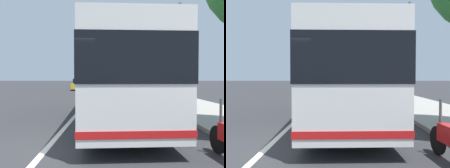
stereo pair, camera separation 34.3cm
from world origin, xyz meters
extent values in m
plane|color=#2D2D30|center=(0.00, 0.00, 0.00)|extent=(220.00, 220.00, 0.00)
cube|color=#9E998E|center=(10.00, -6.35, 0.07)|extent=(110.00, 3.60, 0.14)
cube|color=silver|center=(10.00, 0.00, 0.00)|extent=(110.00, 0.16, 0.01)
cube|color=silver|center=(4.24, -1.82, 1.77)|extent=(10.85, 2.92, 2.84)
cube|color=black|center=(4.24, -1.82, 2.14)|extent=(10.89, 2.97, 1.06)
cube|color=red|center=(4.24, -1.82, 0.60)|extent=(10.88, 2.96, 0.16)
cylinder|color=black|center=(7.62, -0.55, 0.50)|extent=(1.01, 0.35, 1.00)
cylinder|color=black|center=(7.73, -2.77, 0.50)|extent=(1.01, 0.35, 1.00)
cylinder|color=black|center=(0.75, -0.87, 0.50)|extent=(1.01, 0.35, 1.00)
cylinder|color=black|center=(0.86, -3.09, 0.50)|extent=(1.01, 0.35, 1.00)
cylinder|color=black|center=(-0.39, -4.02, 0.32)|extent=(0.64, 0.14, 0.64)
cylinder|color=#4C4C51|center=(-0.50, -4.03, 0.92)|extent=(0.06, 0.06, 0.70)
cube|color=silver|center=(24.46, -2.01, 0.58)|extent=(4.45, 2.10, 0.79)
cube|color=black|center=(24.51, -2.00, 1.25)|extent=(2.39, 1.84, 0.56)
cylinder|color=black|center=(25.85, -1.07, 0.32)|extent=(0.65, 0.25, 0.64)
cylinder|color=black|center=(25.94, -2.79, 0.32)|extent=(0.65, 0.25, 0.64)
cylinder|color=black|center=(22.97, -1.22, 0.32)|extent=(0.65, 0.25, 0.64)
cylinder|color=black|center=(23.06, -2.94, 0.32)|extent=(0.65, 0.25, 0.64)
cube|color=gold|center=(27.68, 2.36, 0.55)|extent=(4.67, 1.80, 0.74)
cube|color=black|center=(27.76, 2.36, 1.22)|extent=(2.54, 1.62, 0.59)
cylinder|color=black|center=(26.14, 1.62, 0.32)|extent=(0.64, 0.23, 0.64)
cylinder|color=black|center=(26.17, 3.16, 0.32)|extent=(0.64, 0.23, 0.64)
cylinder|color=black|center=(29.20, 1.56, 0.32)|extent=(0.64, 0.23, 0.64)
cylinder|color=black|center=(29.23, 3.10, 0.32)|extent=(0.64, 0.23, 0.64)
cube|color=silver|center=(40.76, -2.25, 0.60)|extent=(3.99, 1.79, 0.85)
cube|color=black|center=(40.86, -2.25, 1.28)|extent=(1.98, 1.64, 0.50)
cylinder|color=black|center=(42.08, -1.44, 0.32)|extent=(0.64, 0.22, 0.64)
cylinder|color=black|center=(42.07, -3.06, 0.32)|extent=(0.64, 0.22, 0.64)
cylinder|color=black|center=(39.45, -1.43, 0.32)|extent=(0.64, 0.22, 0.64)
cylinder|color=black|center=(39.45, -3.05, 0.32)|extent=(0.64, 0.22, 0.64)
cylinder|color=slate|center=(12.54, -6.82, 3.63)|extent=(0.21, 0.21, 7.27)
camera|label=1|loc=(-6.03, -1.52, 1.75)|focal=40.07mm
camera|label=2|loc=(-6.03, -1.86, 1.75)|focal=40.07mm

